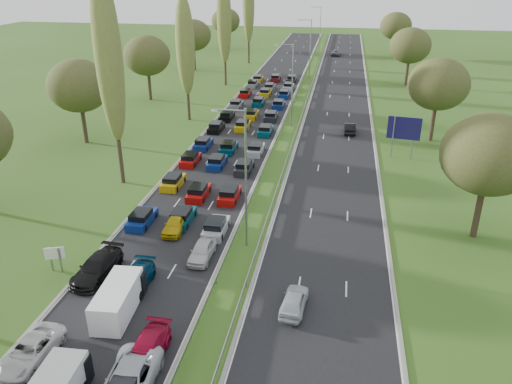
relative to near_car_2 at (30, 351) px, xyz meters
The scene contains 22 objects.
ground 53.65m from the near_car_2, 78.96° to the left, with size 260.00×260.00×0.00m, color #32541A.
near_carriageway 55.27m from the near_car_2, 86.35° to the left, with size 10.50×215.00×0.04m, color black.
far_carriageway 57.72m from the near_car_2, 72.85° to the left, with size 10.50×215.00×0.04m, color black.
central_reservation 56.10m from the near_car_2, 79.45° to the left, with size 2.36×215.00×0.32m.
lamp_columns 51.96m from the near_car_2, 78.54° to the left, with size 0.18×140.18×12.00m.
poplar_row 42.85m from the near_car_2, 97.99° to the left, with size 2.80×127.80×22.44m.
woodland_left 39.46m from the near_car_2, 114.70° to the left, with size 8.00×166.00×11.10m.
woodland_right 49.81m from the near_car_2, 52.87° to the left, with size 8.00×153.00×11.10m.
traffic_queue_fill 50.19m from the near_car_2, 85.99° to the left, with size 9.09×68.79×0.80m.
near_car_2 is the anchor object (origin of this frame).
near_car_3 9.06m from the near_car_2, 90.85° to the left, with size 2.20×5.42×1.57m, color black.
near_car_7 8.67m from the near_car_2, 67.61° to the left, with size 1.99×4.91×1.42m, color #042B46.
near_car_8 17.38m from the near_car_2, 78.37° to the left, with size 1.68×4.18×1.42m, color #C0A20C.
near_car_10 7.04m from the near_car_2, 11.99° to the right, with size 2.66×5.77×1.60m, color silver.
near_car_11 7.00m from the near_car_2, ahead, with size 1.96×4.83×1.40m, color maroon.
near_car_12 14.80m from the near_car_2, 61.33° to the left, with size 1.66×4.12×1.40m, color silver.
far_car_0 16.99m from the near_car_2, 26.64° to the left, with size 1.64×4.07×1.39m, color #B2B6BC.
far_car_1 52.62m from the near_car_2, 69.01° to the left, with size 1.52×4.35×1.43m, color black.
far_car_2 118.09m from the near_car_2, 82.68° to the left, with size 2.41×5.23×1.45m, color slate.
white_van_rear 6.33m from the near_car_2, 57.88° to the left, with size 2.09×5.34×2.15m.
info_sign 9.94m from the near_car_2, 111.47° to the left, with size 1.45×0.59×2.10m.
direction_sign 47.32m from the near_car_2, 57.80° to the left, with size 3.96×0.77×5.20m.
Camera 1 is at (11.68, 6.65, 21.88)m, focal length 35.00 mm.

